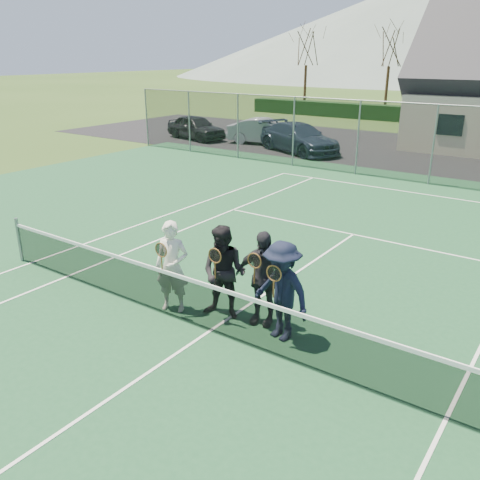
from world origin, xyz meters
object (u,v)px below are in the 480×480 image
(player_c, at_px, (262,278))
(player_a, at_px, (172,267))
(car_a, at_px, (196,127))
(player_b, at_px, (224,273))
(car_c, at_px, (299,138))
(car_b, at_px, (266,132))
(player_d, at_px, (282,291))
(tennis_net, at_px, (209,306))

(player_c, bearing_deg, player_a, -161.30)
(car_a, bearing_deg, player_b, -125.78)
(car_c, relative_size, player_c, 2.78)
(player_a, bearing_deg, car_b, 117.31)
(car_a, distance_m, car_b, 4.38)
(player_b, bearing_deg, player_d, -2.43)
(player_a, height_order, player_d, same)
(player_a, distance_m, player_d, 2.27)
(player_b, bearing_deg, tennis_net, -78.24)
(player_c, bearing_deg, player_d, -25.54)
(player_c, bearing_deg, tennis_net, -124.35)
(car_b, distance_m, player_a, 19.67)
(car_c, xyz_separation_m, player_d, (8.56, -16.05, 0.20))
(car_c, relative_size, player_a, 2.78)
(player_a, xyz_separation_m, player_d, (2.25, 0.30, -0.00))
(car_b, bearing_deg, player_a, -165.66)
(player_b, height_order, player_c, same)
(player_c, relative_size, player_d, 1.00)
(car_a, distance_m, player_c, 21.95)
(car_c, xyz_separation_m, player_a, (6.31, -16.35, 0.20))
(car_a, relative_size, player_d, 2.26)
(car_b, bearing_deg, player_d, -159.69)
(player_a, height_order, player_b, same)
(player_b, height_order, player_d, same)
(player_d, bearing_deg, car_a, 133.68)
(car_b, distance_m, tennis_net, 20.44)
(car_c, distance_m, tennis_net, 18.21)
(car_a, relative_size, player_b, 2.26)
(player_a, relative_size, player_d, 1.00)
(player_c, bearing_deg, car_a, 133.10)
(player_d, bearing_deg, tennis_net, -153.33)
(car_a, height_order, player_a, player_a)
(car_c, xyz_separation_m, player_c, (8.00, -15.78, 0.20))
(tennis_net, distance_m, player_c, 1.09)
(player_b, bearing_deg, car_b, 120.29)
(car_c, bearing_deg, player_d, -128.30)
(player_c, xyz_separation_m, player_d, (0.56, -0.27, -0.00))
(car_a, distance_m, tennis_net, 22.19)
(car_a, height_order, car_b, car_b)
(player_b, bearing_deg, car_c, 114.50)
(car_c, xyz_separation_m, tennis_net, (7.42, -16.63, -0.19))
(car_a, bearing_deg, player_a, -128.39)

